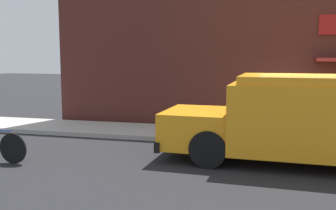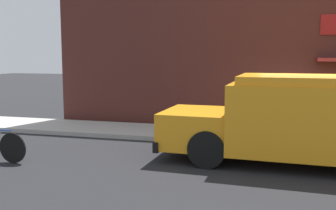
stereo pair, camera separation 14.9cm
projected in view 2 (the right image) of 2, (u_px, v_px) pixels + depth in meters
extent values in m
plane|color=#232326|center=(306.00, 150.00, 10.31)|extent=(70.00, 70.00, 0.00)
cube|color=#ADAAA3|center=(304.00, 140.00, 11.28)|extent=(28.00, 2.06, 0.13)
cube|color=#4C231E|center=(305.00, 43.00, 12.23)|extent=(16.89, 0.18, 5.68)
cube|color=orange|center=(198.00, 128.00, 9.60)|extent=(1.68, 2.01, 0.86)
cube|color=black|center=(169.00, 139.00, 9.87)|extent=(0.20, 2.08, 0.24)
cube|color=red|center=(280.00, 107.00, 10.23)|extent=(0.04, 0.44, 0.44)
cylinder|color=black|center=(221.00, 134.00, 10.37)|extent=(0.85, 0.29, 0.84)
cylinder|color=black|center=(207.00, 149.00, 8.67)|extent=(0.85, 0.29, 0.84)
cylinder|color=black|center=(13.00, 148.00, 9.06)|extent=(0.71, 0.08, 0.71)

